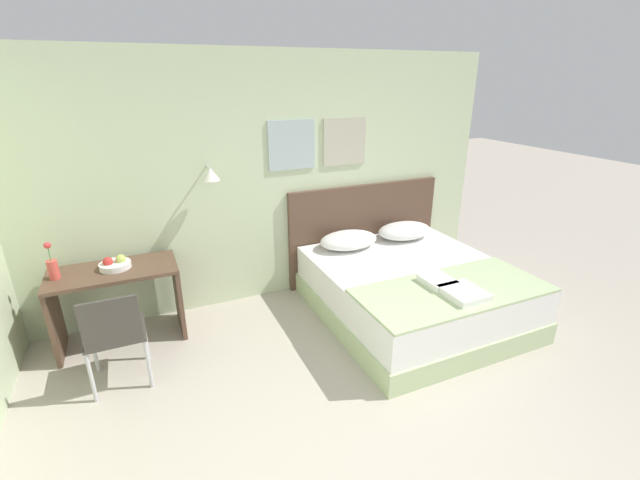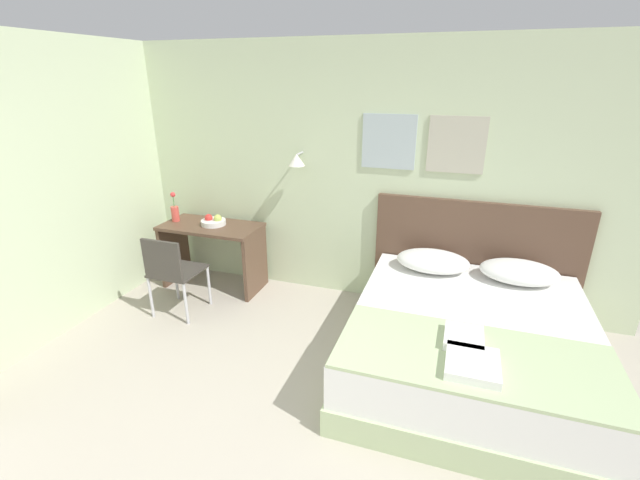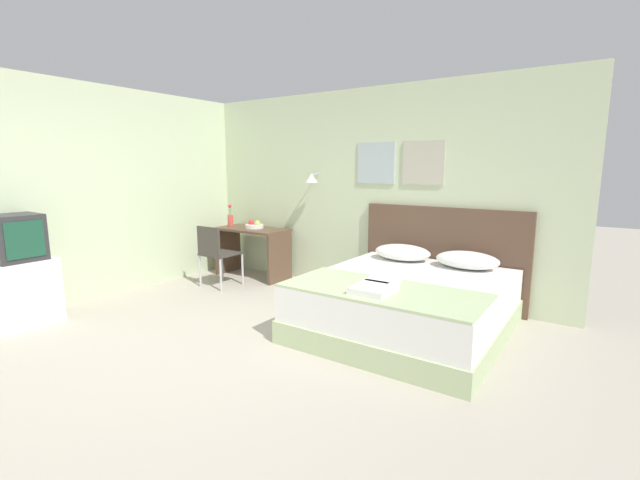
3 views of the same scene
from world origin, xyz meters
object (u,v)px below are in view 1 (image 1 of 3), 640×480
bed (412,291)px  folded_towel_mid_bed (464,293)px  headboard (364,232)px  throw_blanket (453,290)px  desk (117,292)px  fruit_bowl (115,264)px  flower_vase (53,267)px  pillow_left (349,240)px  pillow_right (405,231)px  folded_towel_near_foot (438,281)px  desk_chair (114,332)px

bed → folded_towel_mid_bed: folded_towel_mid_bed is taller
bed → headboard: size_ratio=1.03×
bed → throw_blanket: 0.66m
bed → desk: 2.90m
fruit_bowl → flower_vase: bearing=-177.1°
pillow_left → pillow_right: size_ratio=1.00×
bed → flower_vase: size_ratio=5.96×
pillow_right → flower_vase: size_ratio=2.00×
desk → fruit_bowl: 0.27m
headboard → folded_towel_mid_bed: 1.77m
pillow_right → pillow_left: bearing=180.0°
fruit_bowl → flower_vase: size_ratio=0.80×
headboard → pillow_left: 0.49m
bed → desk: desk is taller
headboard → folded_towel_mid_bed: headboard is taller
bed → folded_towel_mid_bed: size_ratio=5.63×
pillow_left → folded_towel_mid_bed: pillow_left is taller
fruit_bowl → pillow_left: bearing=-0.6°
folded_towel_mid_bed → fruit_bowl: 3.14m
desk → pillow_left: bearing=-0.1°
headboard → folded_towel_near_foot: 1.49m
folded_towel_mid_bed → desk_chair: (-2.81, 0.75, -0.10)m
pillow_left → flower_vase: size_ratio=2.00×
folded_towel_mid_bed → desk: size_ratio=0.33×
folded_towel_near_foot → pillow_right: bearing=69.3°
bed → pillow_right: 0.91m
pillow_left → fruit_bowl: bearing=179.4°
desk → flower_vase: (-0.45, -0.00, 0.34)m
folded_towel_mid_bed → fruit_bowl: bearing=151.6°
throw_blanket → folded_towel_mid_bed: 0.15m
flower_vase → pillow_right: bearing=-0.0°
bed → folded_towel_near_foot: 0.56m
pillow_left → throw_blanket: (0.38, -1.32, -0.08)m
headboard → bed: bearing=-90.0°
pillow_right → throw_blanket: (-0.38, -1.32, -0.08)m
desk_chair → folded_towel_mid_bed: bearing=-15.0°
folded_towel_mid_bed → headboard: bearing=89.6°
pillow_left → flower_vase: bearing=180.0°
pillow_right → desk_chair: (-3.20, -0.71, -0.13)m
throw_blanket → folded_towel_mid_bed: folded_towel_mid_bed is taller
pillow_left → folded_towel_near_foot: (0.31, -1.18, -0.04)m
desk → fruit_bowl: bearing=38.9°
pillow_left → desk_chair: size_ratio=0.79×
throw_blanket → desk: bearing=154.6°
fruit_bowl → bed: bearing=-15.4°
fruit_bowl → headboard: bearing=5.8°
bed → desk_chair: bearing=179.5°
headboard → desk: size_ratio=1.79×
pillow_left → folded_towel_near_foot: 1.22m
desk → flower_vase: flower_vase is taller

